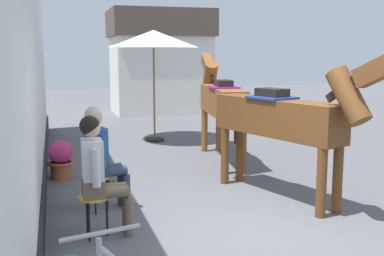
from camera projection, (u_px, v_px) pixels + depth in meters
ground_plane at (185, 170)px, 8.50m from camera, size 40.00×40.00×0.00m
pub_facade_wall at (25, 94)px, 6.14m from camera, size 0.34×14.00×3.40m
distant_cottage at (160, 60)px, 16.54m from camera, size 3.40×2.60×3.50m
seated_visitor_near at (99, 170)px, 5.31m from camera, size 0.61×0.49×1.39m
seated_visitor_far at (101, 153)px, 6.21m from camera, size 0.61×0.48×1.39m
saddled_horse_near at (283, 119)px, 6.67m from camera, size 1.22×2.88×2.06m
saddled_horse_far at (221, 101)px, 9.15m from camera, size 0.71×2.99×2.06m
flower_planter_farthest at (61, 159)px, 7.91m from camera, size 0.43×0.43×0.64m
cafe_parasol at (154, 40)px, 10.96m from camera, size 2.10×2.10×2.58m
satchel_bag at (106, 185)px, 7.20m from camera, size 0.28×0.29×0.20m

